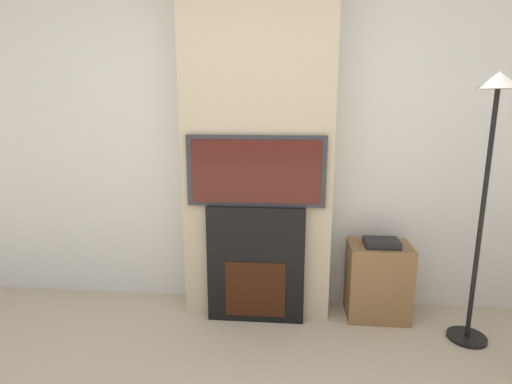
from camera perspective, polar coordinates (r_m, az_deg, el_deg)
wall_back at (r=3.07m, az=0.57°, el=8.44°), size 6.00×0.06×2.70m
chimney_breast at (r=2.89m, az=0.28°, el=8.19°), size 1.06×0.31×2.70m
fireplace at (r=2.95m, az=-0.00°, el=-10.20°), size 0.70×0.15×0.86m
television at (r=2.76m, az=-0.01°, el=3.01°), size 0.96×0.07×0.50m
floor_lamp at (r=2.85m, az=30.38°, el=4.55°), size 0.25×0.25×1.75m
media_stand at (r=3.16m, az=17.02°, el=-11.90°), size 0.44×0.32×0.61m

